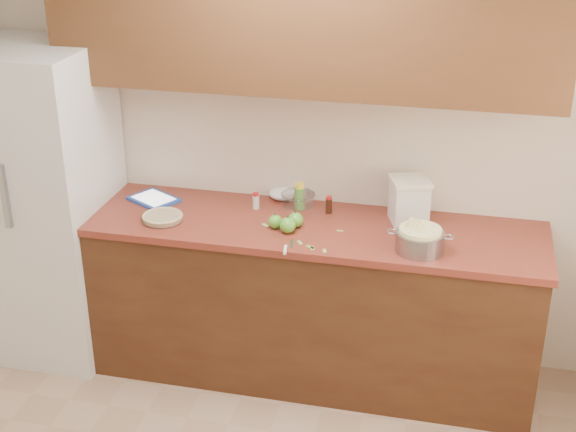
% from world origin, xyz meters
% --- Properties ---
extents(room_shell, '(3.60, 3.60, 3.60)m').
position_xyz_m(room_shell, '(0.00, 0.00, 1.30)').
color(room_shell, tan).
rests_on(room_shell, ground).
extents(counter_run, '(2.64, 0.68, 0.92)m').
position_xyz_m(counter_run, '(0.00, 1.48, 0.46)').
color(counter_run, '#472814').
rests_on(counter_run, ground).
extents(upper_cabinets, '(2.60, 0.34, 0.70)m').
position_xyz_m(upper_cabinets, '(0.00, 1.63, 1.95)').
color(upper_cabinets, '#552F1A').
rests_on(upper_cabinets, room_shell).
extents(fridge, '(0.70, 0.70, 1.80)m').
position_xyz_m(fridge, '(-1.44, 1.44, 0.90)').
color(fridge, silver).
rests_on(fridge, ground).
extents(pie, '(0.22, 0.22, 0.04)m').
position_xyz_m(pie, '(-0.69, 1.34, 0.94)').
color(pie, silver).
rests_on(pie, counter_run).
extents(colander, '(0.33, 0.24, 0.12)m').
position_xyz_m(colander, '(0.67, 1.30, 0.98)').
color(colander, gray).
rests_on(colander, counter_run).
extents(flour_canister, '(0.25, 0.25, 0.24)m').
position_xyz_m(flour_canister, '(0.58, 1.63, 1.04)').
color(flour_canister, silver).
rests_on(flour_canister, counter_run).
extents(tablet, '(0.32, 0.30, 0.02)m').
position_xyz_m(tablet, '(-0.84, 1.58, 0.93)').
color(tablet, '#2247A3').
rests_on(tablet, counter_run).
extents(paring_knife, '(0.04, 0.17, 0.02)m').
position_xyz_m(paring_knife, '(0.03, 1.16, 0.93)').
color(paring_knife, gray).
rests_on(paring_knife, counter_run).
extents(lemon_bottle, '(0.05, 0.05, 0.15)m').
position_xyz_m(lemon_bottle, '(-0.02, 1.67, 0.99)').
color(lemon_bottle, '#4C8C38').
rests_on(lemon_bottle, counter_run).
extents(cinnamon_shaker, '(0.04, 0.04, 0.09)m').
position_xyz_m(cinnamon_shaker, '(-0.25, 1.61, 0.96)').
color(cinnamon_shaker, beige).
rests_on(cinnamon_shaker, counter_run).
extents(vanilla_bottle, '(0.04, 0.04, 0.10)m').
position_xyz_m(vanilla_bottle, '(0.15, 1.64, 0.97)').
color(vanilla_bottle, black).
rests_on(vanilla_bottle, counter_run).
extents(mixing_bowl, '(0.19, 0.19, 0.07)m').
position_xyz_m(mixing_bowl, '(-0.03, 1.71, 0.96)').
color(mixing_bowl, silver).
rests_on(mixing_bowl, counter_run).
extents(paper_towel, '(0.17, 0.15, 0.06)m').
position_xyz_m(paper_towel, '(-0.14, 1.77, 0.95)').
color(paper_towel, white).
rests_on(paper_towel, counter_run).
extents(apple_left, '(0.07, 0.07, 0.09)m').
position_xyz_m(apple_left, '(-0.09, 1.39, 0.96)').
color(apple_left, '#52A62D').
rests_on(apple_left, counter_run).
extents(apple_center, '(0.08, 0.08, 0.09)m').
position_xyz_m(apple_center, '(0.01, 1.43, 0.96)').
color(apple_center, '#52A62D').
rests_on(apple_center, counter_run).
extents(apple_front, '(0.08, 0.08, 0.10)m').
position_xyz_m(apple_front, '(-0.01, 1.35, 0.96)').
color(apple_front, '#52A62D').
rests_on(apple_front, counter_run).
extents(peel_a, '(0.03, 0.04, 0.00)m').
position_xyz_m(peel_a, '(0.21, 1.19, 0.92)').
color(peel_a, '#96C05D').
rests_on(peel_a, counter_run).
extents(peel_b, '(0.05, 0.04, 0.00)m').
position_xyz_m(peel_b, '(-0.15, 1.41, 0.92)').
color(peel_b, '#96C05D').
rests_on(peel_b, counter_run).
extents(peel_c, '(0.05, 0.04, 0.00)m').
position_xyz_m(peel_c, '(0.14, 1.21, 0.92)').
color(peel_c, '#96C05D').
rests_on(peel_c, counter_run).
extents(peel_d, '(0.04, 0.02, 0.00)m').
position_xyz_m(peel_d, '(0.25, 1.43, 0.92)').
color(peel_d, '#96C05D').
rests_on(peel_d, counter_run).
extents(peel_e, '(0.04, 0.05, 0.00)m').
position_xyz_m(peel_e, '(0.08, 1.25, 0.92)').
color(peel_e, '#96C05D').
rests_on(peel_e, counter_run).
extents(peel_f, '(0.02, 0.04, 0.00)m').
position_xyz_m(peel_f, '(0.15, 1.20, 0.92)').
color(peel_f, '#96C05D').
rests_on(peel_f, counter_run).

